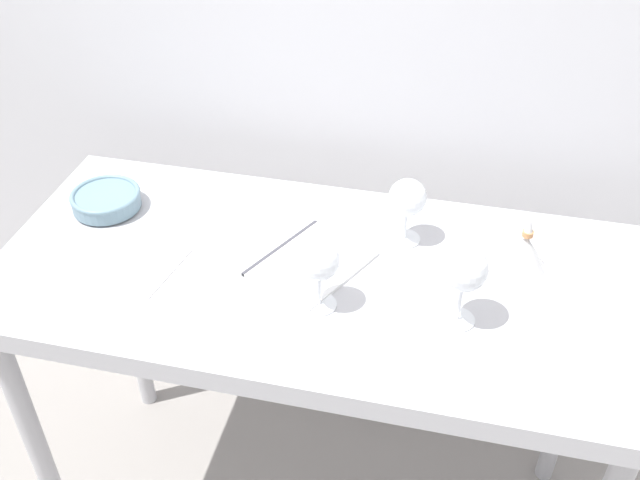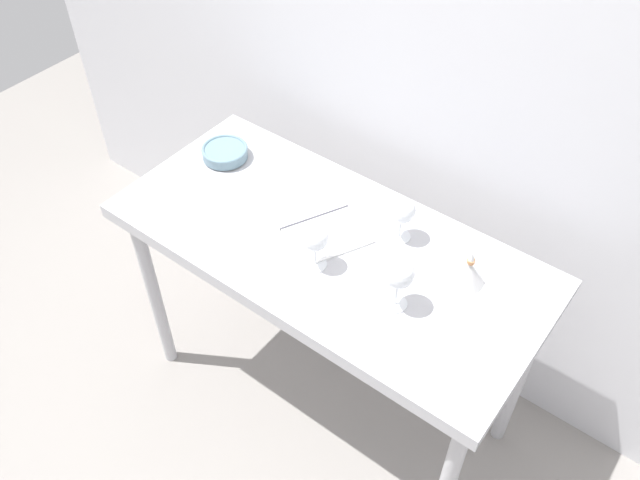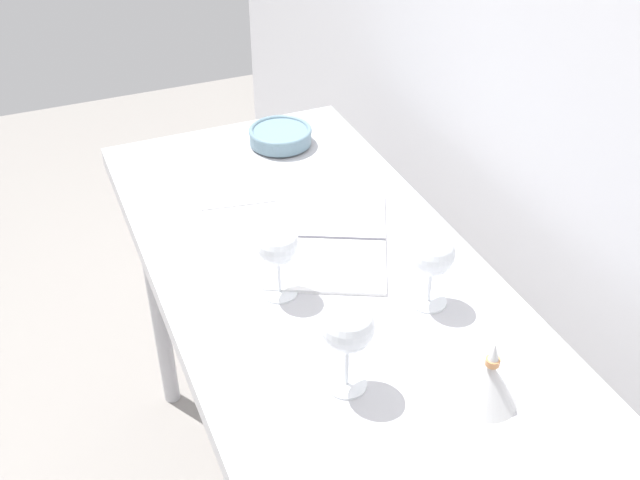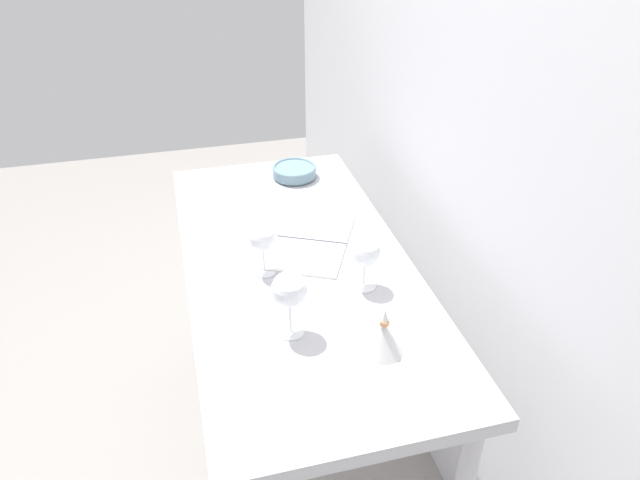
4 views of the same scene
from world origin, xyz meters
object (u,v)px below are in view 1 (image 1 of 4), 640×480
(wine_glass_far_right, at_px, (407,200))
(decanter_funnel, at_px, (524,251))
(tasting_sheet_upper, at_px, (146,260))
(wine_glass_near_center, at_px, (319,263))
(wine_glass_near_right, at_px, (465,271))
(tasting_bowl, at_px, (106,200))
(open_notebook, at_px, (281,248))

(wine_glass_far_right, height_order, decanter_funnel, wine_glass_far_right)
(tasting_sheet_upper, bearing_deg, wine_glass_near_center, 2.10)
(wine_glass_near_right, xyz_separation_m, wine_glass_near_center, (-0.28, -0.02, -0.02))
(wine_glass_near_center, height_order, tasting_bowl, wine_glass_near_center)
(wine_glass_near_right, distance_m, tasting_sheet_upper, 0.69)
(wine_glass_near_center, height_order, tasting_sheet_upper, wine_glass_near_center)
(wine_glass_far_right, relative_size, wine_glass_near_right, 0.88)
(open_notebook, distance_m, decanter_funnel, 0.53)
(tasting_sheet_upper, distance_m, decanter_funnel, 0.82)
(wine_glass_near_center, xyz_separation_m, decanter_funnel, (0.40, 0.22, -0.07))
(wine_glass_near_center, relative_size, tasting_bowl, 0.96)
(wine_glass_near_center, relative_size, open_notebook, 0.36)
(tasting_bowl, relative_size, decanter_funnel, 1.31)
(wine_glass_far_right, xyz_separation_m, open_notebook, (-0.26, -0.10, -0.11))
(wine_glass_near_center, distance_m, open_notebook, 0.23)
(decanter_funnel, bearing_deg, tasting_bowl, -179.81)
(tasting_sheet_upper, height_order, decanter_funnel, decanter_funnel)
(wine_glass_near_center, bearing_deg, tasting_bowl, 159.30)
(open_notebook, bearing_deg, wine_glass_near_right, 6.88)
(tasting_bowl, distance_m, decanter_funnel, 0.97)
(wine_glass_far_right, relative_size, wine_glass_near_center, 0.99)
(open_notebook, height_order, tasting_sheet_upper, open_notebook)
(open_notebook, bearing_deg, tasting_bowl, -161.04)
(open_notebook, xyz_separation_m, decanter_funnel, (0.52, 0.06, 0.04))
(wine_glass_near_center, bearing_deg, decanter_funnel, 28.88)
(open_notebook, height_order, decanter_funnel, decanter_funnel)
(open_notebook, distance_m, tasting_sheet_upper, 0.30)
(wine_glass_near_right, bearing_deg, wine_glass_near_center, -176.19)
(open_notebook, bearing_deg, wine_glass_far_right, 46.47)
(tasting_sheet_upper, bearing_deg, decanter_funnel, 21.37)
(wine_glass_near_center, relative_size, tasting_sheet_upper, 0.75)
(wine_glass_near_center, height_order, decanter_funnel, wine_glass_near_center)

